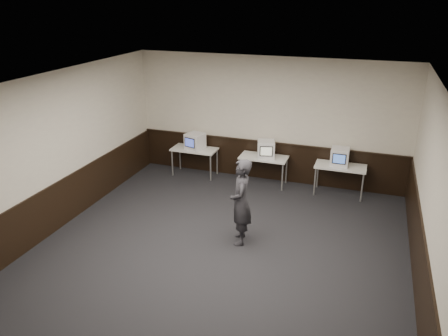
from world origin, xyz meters
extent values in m
plane|color=black|center=(0.00, 0.00, 0.00)|extent=(8.00, 8.00, 0.00)
plane|color=white|center=(0.00, 0.00, 3.20)|extent=(8.00, 8.00, 0.00)
plane|color=silver|center=(0.00, 4.00, 1.60)|extent=(7.00, 0.00, 7.00)
plane|color=silver|center=(-3.50, 0.00, 1.60)|extent=(0.00, 8.00, 8.00)
plane|color=silver|center=(3.50, 0.00, 1.60)|extent=(0.00, 8.00, 8.00)
cube|color=black|center=(0.00, 3.98, 0.50)|extent=(6.98, 0.04, 1.00)
cube|color=black|center=(-3.48, 0.00, 0.50)|extent=(0.04, 7.98, 1.00)
cube|color=black|center=(3.48, 0.00, 0.50)|extent=(0.04, 7.98, 1.00)
cube|color=black|center=(0.00, 3.96, 1.02)|extent=(6.98, 0.06, 0.04)
cube|color=silver|center=(-1.90, 3.60, 0.73)|extent=(1.20, 0.60, 0.04)
cylinder|color=#999999|center=(-2.45, 3.35, 0.35)|extent=(0.04, 0.04, 0.71)
cylinder|color=#999999|center=(-1.35, 3.35, 0.35)|extent=(0.04, 0.04, 0.71)
cylinder|color=#999999|center=(-2.45, 3.85, 0.35)|extent=(0.04, 0.04, 0.71)
cylinder|color=#999999|center=(-1.35, 3.85, 0.35)|extent=(0.04, 0.04, 0.71)
cube|color=silver|center=(0.00, 3.60, 0.73)|extent=(1.20, 0.60, 0.04)
cylinder|color=#999999|center=(-0.55, 3.35, 0.35)|extent=(0.04, 0.04, 0.71)
cylinder|color=#999999|center=(0.55, 3.35, 0.35)|extent=(0.04, 0.04, 0.71)
cylinder|color=#999999|center=(-0.55, 3.85, 0.35)|extent=(0.04, 0.04, 0.71)
cylinder|color=#999999|center=(0.55, 3.85, 0.35)|extent=(0.04, 0.04, 0.71)
cube|color=silver|center=(1.90, 3.60, 0.73)|extent=(1.20, 0.60, 0.04)
cylinder|color=#999999|center=(1.35, 3.35, 0.35)|extent=(0.04, 0.04, 0.71)
cylinder|color=#999999|center=(2.45, 3.35, 0.35)|extent=(0.04, 0.04, 0.71)
cylinder|color=#999999|center=(1.35, 3.85, 0.35)|extent=(0.04, 0.04, 0.71)
cylinder|color=#999999|center=(2.45, 3.85, 0.35)|extent=(0.04, 0.04, 0.71)
cube|color=white|center=(-1.87, 3.59, 0.96)|extent=(0.53, 0.54, 0.43)
cube|color=black|center=(-1.93, 3.37, 0.98)|extent=(0.31, 0.10, 0.26)
cube|color=#3C4DB3|center=(-1.93, 3.36, 0.98)|extent=(0.27, 0.08, 0.21)
cube|color=white|center=(0.05, 3.59, 0.96)|extent=(0.53, 0.54, 0.43)
cube|color=black|center=(0.11, 3.38, 0.98)|extent=(0.31, 0.10, 0.26)
cube|color=beige|center=(0.12, 3.37, 0.98)|extent=(0.27, 0.08, 0.21)
cube|color=white|center=(1.86, 3.64, 0.96)|extent=(0.43, 0.45, 0.42)
cube|color=black|center=(1.86, 3.42, 0.98)|extent=(0.32, 0.02, 0.25)
cube|color=#3C62B3|center=(1.86, 3.41, 0.98)|extent=(0.27, 0.01, 0.21)
imported|color=#28282D|center=(0.28, 0.71, 0.87)|extent=(0.57, 0.72, 1.73)
camera|label=1|loc=(2.44, -6.51, 4.59)|focal=35.00mm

